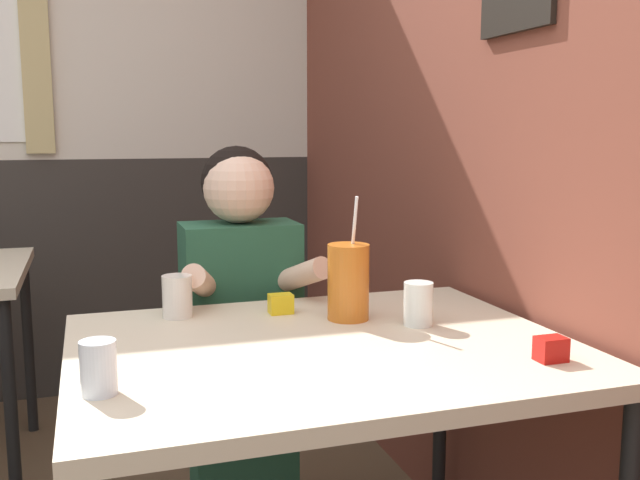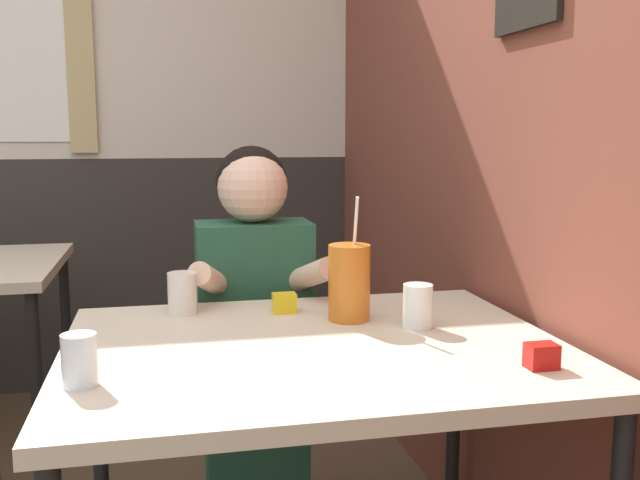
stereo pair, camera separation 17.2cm
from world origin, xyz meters
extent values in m
cube|color=brown|center=(1.20, 1.12, 1.35)|extent=(0.06, 4.23, 2.70)
cube|color=#332D28|center=(0.00, 2.26, 0.55)|extent=(5.35, 0.06, 1.10)
cube|color=tan|center=(-0.06, 2.21, 1.55)|extent=(0.12, 0.02, 0.84)
cube|color=beige|center=(0.61, 0.27, 0.74)|extent=(1.09, 0.86, 0.04)
cylinder|color=black|center=(0.10, 0.66, 0.36)|extent=(0.04, 0.04, 0.72)
cylinder|color=black|center=(1.11, 0.66, 0.36)|extent=(0.04, 0.04, 0.72)
cylinder|color=black|center=(-0.13, 1.13, 0.36)|extent=(0.04, 0.04, 0.72)
cylinder|color=black|center=(-0.13, 1.86, 0.36)|extent=(0.04, 0.04, 0.72)
cube|color=#235138|center=(0.55, 0.87, 0.22)|extent=(0.31, 0.20, 0.45)
cube|color=#235138|center=(0.55, 0.87, 0.70)|extent=(0.34, 0.20, 0.51)
sphere|color=black|center=(0.55, 0.90, 1.08)|extent=(0.21, 0.21, 0.21)
sphere|color=beige|center=(0.55, 0.87, 1.06)|extent=(0.21, 0.21, 0.21)
cylinder|color=beige|center=(0.41, 0.73, 0.81)|extent=(0.14, 0.27, 0.15)
cylinder|color=beige|center=(0.68, 0.73, 0.81)|extent=(0.14, 0.27, 0.15)
cylinder|color=#C6661E|center=(0.73, 0.44, 0.85)|extent=(0.10, 0.10, 0.19)
cylinder|color=white|center=(0.74, 0.44, 1.00)|extent=(0.01, 0.04, 0.14)
cylinder|color=silver|center=(0.13, 0.10, 0.81)|extent=(0.06, 0.06, 0.10)
cylinder|color=silver|center=(0.87, 0.34, 0.81)|extent=(0.07, 0.07, 0.11)
cylinder|color=silver|center=(0.33, 0.60, 0.81)|extent=(0.08, 0.08, 0.11)
cube|color=#B7140F|center=(1.01, 0.01, 0.78)|extent=(0.06, 0.04, 0.05)
cube|color=yellow|center=(0.58, 0.55, 0.78)|extent=(0.06, 0.04, 0.05)
camera|label=1|loc=(0.13, -1.17, 1.22)|focal=40.00mm
camera|label=2|loc=(0.29, -1.22, 1.22)|focal=40.00mm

